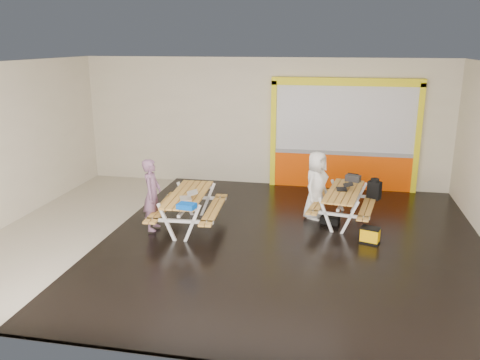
% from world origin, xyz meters
% --- Properties ---
extents(room, '(10.02, 8.02, 3.52)m').
position_xyz_m(room, '(0.00, 0.00, 1.75)').
color(room, '#BDB3A0').
rests_on(room, ground).
extents(deck, '(7.50, 7.98, 0.05)m').
position_xyz_m(deck, '(1.25, 0.00, 0.03)').
color(deck, black).
rests_on(deck, room).
extents(kiosk, '(3.88, 0.16, 3.00)m').
position_xyz_m(kiosk, '(2.20, 3.93, 1.44)').
color(kiosk, '#F54A01').
rests_on(kiosk, room).
extents(picnic_table_left, '(1.48, 2.09, 0.80)m').
position_xyz_m(picnic_table_left, '(-1.01, 0.34, 0.62)').
color(picnic_table_left, gold).
rests_on(picnic_table_left, deck).
extents(picnic_table_right, '(1.57, 2.07, 0.76)m').
position_xyz_m(picnic_table_right, '(2.23, 1.34, 0.58)').
color(picnic_table_right, gold).
rests_on(picnic_table_right, deck).
extents(person_left, '(0.40, 0.58, 1.51)m').
position_xyz_m(person_left, '(-1.68, 0.01, 0.84)').
color(person_left, '#76516D').
rests_on(person_left, deck).
extents(person_right, '(0.77, 0.90, 1.56)m').
position_xyz_m(person_right, '(1.62, 1.47, 0.80)').
color(person_right, white).
rests_on(person_right, deck).
extents(laptop_left, '(0.46, 0.44, 0.16)m').
position_xyz_m(laptop_left, '(-0.91, 0.01, 0.85)').
color(laptop_left, silver).
rests_on(laptop_left, picnic_table_left).
extents(laptop_right, '(0.37, 0.33, 0.15)m').
position_xyz_m(laptop_right, '(2.23, 1.41, 0.81)').
color(laptop_right, black).
rests_on(laptop_right, picnic_table_right).
extents(blue_pouch, '(0.37, 0.29, 0.10)m').
position_xyz_m(blue_pouch, '(-0.75, -0.58, 0.85)').
color(blue_pouch, '#044AC0').
rests_on(blue_pouch, picnic_table_left).
extents(toolbox, '(0.37, 0.28, 0.20)m').
position_xyz_m(toolbox, '(2.44, 2.12, 0.84)').
color(toolbox, black).
rests_on(toolbox, picnic_table_right).
extents(backpack, '(0.34, 0.29, 0.48)m').
position_xyz_m(backpack, '(2.91, 1.84, 0.69)').
color(backpack, black).
rests_on(backpack, picnic_table_right).
extents(dark_case, '(0.45, 0.37, 0.15)m').
position_xyz_m(dark_case, '(1.97, 1.18, 0.12)').
color(dark_case, black).
rests_on(dark_case, deck).
extents(fluke_bag, '(0.42, 0.34, 0.32)m').
position_xyz_m(fluke_bag, '(2.76, 0.22, 0.20)').
color(fluke_bag, black).
rests_on(fluke_bag, deck).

